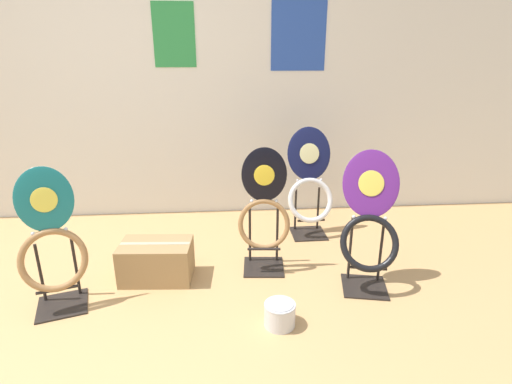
% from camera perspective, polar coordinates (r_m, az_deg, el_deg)
% --- Properties ---
extents(ground_plane, '(14.00, 14.00, 0.00)m').
position_cam_1_polar(ground_plane, '(2.28, -25.41, -22.44)').
color(ground_plane, tan).
extents(wall_back, '(8.00, 0.07, 2.60)m').
position_cam_1_polar(wall_back, '(3.71, -17.35, 16.22)').
color(wall_back, silver).
rests_on(wall_back, ground_plane).
extents(toilet_seat_display_jazz_black, '(0.36, 0.30, 0.87)m').
position_cam_1_polar(toilet_seat_display_jazz_black, '(2.70, 1.15, -2.92)').
color(toilet_seat_display_jazz_black, black).
rests_on(toilet_seat_display_jazz_black, ground_plane).
extents(toilet_seat_display_purple_note, '(0.42, 0.41, 0.88)m').
position_cam_1_polar(toilet_seat_display_purple_note, '(2.61, 15.87, -5.04)').
color(toilet_seat_display_purple_note, black).
rests_on(toilet_seat_display_purple_note, ground_plane).
extents(toilet_seat_display_navy_moon, '(0.37, 0.32, 0.89)m').
position_cam_1_polar(toilet_seat_display_navy_moon, '(3.28, 7.67, 0.96)').
color(toilet_seat_display_navy_moon, black).
rests_on(toilet_seat_display_navy_moon, ground_plane).
extents(toilet_seat_display_teal_sax, '(0.40, 0.35, 0.86)m').
position_cam_1_polar(toilet_seat_display_teal_sax, '(2.59, -27.11, -7.26)').
color(toilet_seat_display_teal_sax, black).
rests_on(toilet_seat_display_teal_sax, ground_plane).
extents(paint_can, '(0.18, 0.18, 0.14)m').
position_cam_1_polar(paint_can, '(2.33, 3.42, -16.93)').
color(paint_can, silver).
rests_on(paint_can, ground_plane).
extents(storage_box, '(0.48, 0.32, 0.26)m').
position_cam_1_polar(storage_box, '(2.79, -14.01, -9.54)').
color(storage_box, '#A37F51').
rests_on(storage_box, ground_plane).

